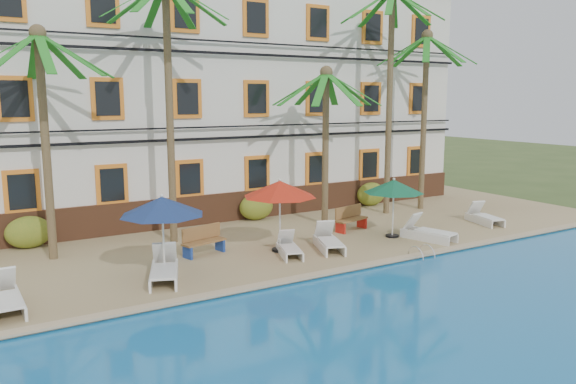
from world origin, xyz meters
TOP-DOWN VIEW (x-y plane):
  - ground at (0.00, 0.00)m, footprint 100.00×100.00m
  - pool_deck at (0.00, 5.00)m, footprint 30.00×12.00m
  - swimming_pool at (0.00, -7.00)m, footprint 26.00×12.00m
  - pool_coping at (0.00, -0.90)m, footprint 30.00×0.35m
  - hotel_building at (0.00, 9.98)m, footprint 25.40×6.44m
  - palm_a at (-6.93, 4.82)m, footprint 4.31×4.31m
  - palm_b at (-2.93, 4.89)m, footprint 4.31×4.31m
  - palm_c at (3.29, 4.52)m, footprint 4.31×4.31m
  - palm_d at (6.83, 4.87)m, footprint 4.31×4.31m
  - palm_e at (8.90, 4.89)m, footprint 4.31×4.31m
  - shrub_left at (-7.43, 6.60)m, footprint 1.50×0.90m
  - shrub_mid at (1.26, 6.60)m, footprint 1.50×0.90m
  - shrub_right at (7.37, 6.60)m, footprint 1.50×0.90m
  - umbrella_blue at (-4.51, 1.25)m, footprint 2.39×2.39m
  - umbrella_red at (-0.32, 1.92)m, footprint 2.44×2.44m
  - umbrella_green at (4.18, 1.46)m, footprint 2.18×2.18m
  - lounger_a at (-8.62, 0.71)m, footprint 0.75×2.01m
  - lounger_b at (-4.61, 0.95)m, footprint 1.41×2.18m
  - lounger_c at (-0.33, 1.30)m, footprint 1.07×1.73m
  - lounger_d at (1.18, 1.24)m, footprint 1.31×2.03m
  - lounger_e at (4.97, 0.47)m, footprint 1.18×2.07m
  - lounger_f at (8.87, 1.25)m, footprint 1.08×1.92m
  - bench_left at (-2.68, 2.86)m, footprint 1.57×0.83m
  - bench_right at (3.48, 3.11)m, footprint 1.57×0.82m
  - pool_ladder at (3.24, -1.00)m, footprint 0.54×0.74m

SIDE VIEW (x-z plane):
  - ground at x=0.00m, z-range 0.00..0.00m
  - swimming_pool at x=0.00m, z-range 0.00..0.20m
  - pool_deck at x=0.00m, z-range 0.00..0.25m
  - pool_ladder at x=3.24m, z-range -0.12..0.62m
  - pool_coping at x=0.00m, z-range 0.25..0.31m
  - lounger_c at x=-0.33m, z-range 0.11..0.89m
  - lounger_f at x=8.87m, z-range 0.10..0.96m
  - lounger_d at x=1.18m, z-range 0.09..1.00m
  - lounger_e at x=4.97m, z-range 0.09..1.01m
  - lounger_a at x=-8.62m, z-range 0.08..1.03m
  - lounger_b at x=-4.61m, z-range 0.08..1.05m
  - bench_left at x=-2.68m, z-range 0.26..1.18m
  - bench_right at x=3.48m, z-range 0.26..1.18m
  - shrub_left at x=-7.43m, z-range 0.25..1.35m
  - shrub_mid at x=1.26m, z-range 0.25..1.35m
  - shrub_right at x=7.37m, z-range 0.25..1.35m
  - umbrella_green at x=4.18m, z-range 1.02..3.20m
  - umbrella_blue at x=-4.51m, z-range 1.09..3.48m
  - umbrella_red at x=-0.32m, z-range 1.11..3.55m
  - palm_c at x=3.29m, z-range 1.23..7.50m
  - palm_a at x=-6.93m, z-range 1.32..8.51m
  - hotel_building at x=0.00m, z-range 0.26..10.49m
  - palm_e at x=8.90m, z-range 1.38..9.38m
  - palm_b at x=-2.93m, z-range 1.46..10.52m
  - palm_d at x=6.83m, z-range 1.50..11.19m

